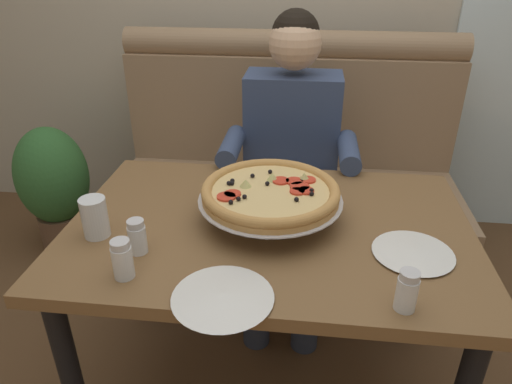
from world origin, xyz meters
TOP-DOWN VIEW (x-y plane):
  - booth_bench at (0.00, 0.87)m, footprint 1.65×0.78m
  - dining_table at (0.00, 0.00)m, footprint 1.21×0.81m
  - diner_main at (0.03, 0.61)m, footprint 0.54×0.64m
  - pizza at (0.00, 0.03)m, footprint 0.44×0.44m
  - shaker_oregano at (0.35, -0.33)m, footprint 0.05×0.05m
  - shaker_pepper_flakes at (-0.34, -0.30)m, footprint 0.05×0.05m
  - shaker_parmesan at (-0.34, -0.19)m, footprint 0.05×0.05m
  - plate_near_left at (-0.08, -0.35)m, footprint 0.25×0.25m
  - plate_near_right at (0.40, -0.11)m, footprint 0.22×0.22m
  - drinking_glass at (-0.49, -0.12)m, footprint 0.07×0.07m
  - patio_chair at (1.33, 2.11)m, footprint 0.42×0.42m
  - potted_plant at (-1.19, 0.81)m, footprint 0.36×0.36m

SIDE VIEW (x-z plane):
  - potted_plant at x=-1.19m, z-range 0.04..0.74m
  - booth_bench at x=0.00m, z-range -0.17..0.96m
  - patio_chair at x=1.33m, z-range 0.09..0.95m
  - dining_table at x=0.00m, z-range 0.27..1.01m
  - diner_main at x=0.03m, z-range 0.07..1.35m
  - plate_near_left at x=-0.08m, z-range 0.74..0.76m
  - plate_near_right at x=0.40m, z-range 0.74..0.76m
  - shaker_parmesan at x=-0.34m, z-range 0.73..0.83m
  - shaker_oregano at x=0.35m, z-range 0.73..0.83m
  - shaker_pepper_flakes at x=-0.34m, z-range 0.73..0.84m
  - drinking_glass at x=-0.49m, z-range 0.73..0.85m
  - pizza at x=0.00m, z-range 0.77..0.89m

